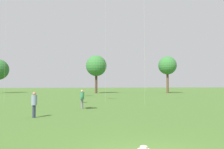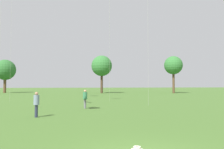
{
  "view_description": "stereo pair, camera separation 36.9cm",
  "coord_description": "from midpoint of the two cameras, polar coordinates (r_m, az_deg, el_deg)",
  "views": [
    {
      "loc": [
        -2.2,
        -5.95,
        2.2
      ],
      "look_at": [
        -0.09,
        5.52,
        2.74
      ],
      "focal_mm": 35.0,
      "sensor_mm": 36.0,
      "label": 1
    },
    {
      "loc": [
        -1.84,
        -6.01,
        2.2
      ],
      "look_at": [
        -0.09,
        5.52,
        2.74
      ],
      "focal_mm": 35.0,
      "sensor_mm": 36.0,
      "label": 2
    }
  ],
  "objects": [
    {
      "name": "distant_tree_1",
      "position": [
        58.22,
        15.9,
        2.27
      ],
      "size": [
        4.69,
        4.69,
        9.51
      ],
      "color": "brown",
      "rests_on": "ground"
    },
    {
      "name": "distant_tree_2",
      "position": [
        64.52,
        -25.99,
        1.07
      ],
      "size": [
        5.44,
        5.44,
        8.86
      ],
      "color": "brown",
      "rests_on": "ground"
    },
    {
      "name": "person_standing_3",
      "position": [
        15.58,
        -18.5,
        -6.89
      ],
      "size": [
        0.45,
        0.45,
        1.7
      ],
      "rotation": [
        0.0,
        0.0,
        4.5
      ],
      "color": "#282D42",
      "rests_on": "ground"
    },
    {
      "name": "person_standing_2",
      "position": [
        20.43,
        -6.54,
        -5.97
      ],
      "size": [
        0.52,
        0.52,
        1.71
      ],
      "rotation": [
        0.0,
        0.0,
        5.86
      ],
      "color": "slate",
      "rests_on": "ground"
    },
    {
      "name": "distant_tree_0",
      "position": [
        56.11,
        -2.51,
        2.22
      ],
      "size": [
        5.3,
        5.3,
        9.67
      ],
      "color": "#473323",
      "rests_on": "ground"
    }
  ]
}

